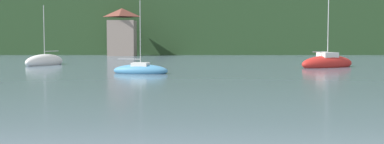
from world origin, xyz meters
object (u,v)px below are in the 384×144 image
(sailboat_far_2, at_px, (327,63))
(shore_building_west, at_px, (122,33))
(sailboat_far_4, at_px, (140,70))
(sailboat_far_3, at_px, (45,62))

(sailboat_far_2, bearing_deg, shore_building_west, 93.22)
(shore_building_west, height_order, sailboat_far_4, shore_building_west)
(sailboat_far_2, distance_m, sailboat_far_4, 22.81)
(sailboat_far_4, bearing_deg, sailboat_far_3, 143.96)
(sailboat_far_3, bearing_deg, sailboat_far_2, 100.66)
(sailboat_far_2, height_order, sailboat_far_4, sailboat_far_2)
(sailboat_far_4, bearing_deg, shore_building_west, 112.42)
(sailboat_far_2, relative_size, sailboat_far_3, 1.07)
(sailboat_far_3, bearing_deg, sailboat_far_4, 60.79)
(sailboat_far_2, distance_m, sailboat_far_3, 34.39)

